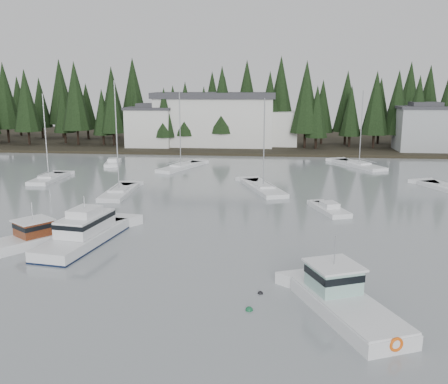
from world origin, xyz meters
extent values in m
plane|color=#8E9699|center=(0.00, 0.00, 0.00)|extent=(260.00, 260.00, 0.00)
cube|color=black|center=(0.00, 97.00, 0.00)|extent=(240.00, 54.00, 1.00)
cube|color=silver|center=(-18.00, 79.00, 4.25)|extent=(9.00, 7.00, 7.50)
cube|color=#38383D|center=(-18.00, 79.00, 8.25)|extent=(9.54, 7.42, 0.50)
cube|color=#38383D|center=(-18.00, 79.00, 8.85)|extent=(4.95, 3.85, 0.80)
cube|color=#999EA0|center=(36.00, 78.00, 4.50)|extent=(10.00, 8.00, 8.00)
cube|color=#38383D|center=(36.00, 78.00, 8.75)|extent=(10.60, 8.48, 0.50)
cube|color=#38383D|center=(36.00, 78.00, 9.35)|extent=(5.50, 4.40, 0.80)
cube|color=silver|center=(-5.00, 82.00, 5.50)|extent=(24.00, 10.00, 10.00)
cube|color=#38383D|center=(-5.00, 82.00, 10.80)|extent=(25.00, 11.00, 1.20)
cube|color=silver|center=(7.00, 84.00, 4.00)|extent=(10.00, 8.00, 7.00)
cube|color=white|center=(-13.36, 15.15, 0.09)|extent=(7.22, 8.37, 1.21)
cube|color=white|center=(-13.36, 15.15, 0.74)|extent=(7.07, 8.20, 0.11)
cube|color=#501D10|center=(-12.36, 16.50, 1.39)|extent=(3.33, 3.37, 1.30)
cube|color=white|center=(-12.36, 16.50, 2.09)|extent=(3.75, 3.81, 0.11)
cube|color=black|center=(-12.36, 16.50, 1.65)|extent=(3.40, 3.44, 0.37)
cylinder|color=#A5A8AD|center=(-12.36, 16.50, 2.88)|extent=(0.08, 0.08, 1.49)
cube|color=black|center=(-15.22, 16.54, -0.05)|extent=(2.67, 3.05, 0.51)
cube|color=white|center=(-8.31, 16.94, 0.15)|extent=(4.92, 11.11, 1.56)
cube|color=black|center=(-8.31, 16.94, 0.03)|extent=(4.96, 11.16, 0.21)
cube|color=white|center=(-8.23, 17.47, 1.66)|extent=(3.54, 5.93, 1.41)
cube|color=black|center=(-8.23, 17.47, 2.00)|extent=(3.61, 5.99, 0.39)
cube|color=white|center=(-8.23, 17.47, 2.68)|extent=(2.39, 3.06, 0.63)
cylinder|color=#A5A8AD|center=(-8.23, 17.47, 3.46)|extent=(0.10, 0.10, 1.07)
cube|color=white|center=(12.00, 5.60, 0.11)|extent=(6.41, 9.48, 1.46)
cube|color=white|center=(12.00, 5.60, 0.90)|extent=(6.28, 9.29, 0.13)
cube|color=#92BFB4|center=(11.30, 7.25, 1.68)|extent=(3.42, 3.49, 1.57)
cube|color=white|center=(11.30, 7.25, 2.52)|extent=(3.85, 3.94, 0.13)
cube|color=black|center=(11.30, 7.25, 2.00)|extent=(3.50, 3.55, 0.45)
cylinder|color=#A5A8AD|center=(11.30, 7.25, 3.48)|extent=(0.08, 0.08, 1.79)
torus|color=#F2590C|center=(13.76, 1.48, 0.62)|extent=(0.78, 0.45, 0.78)
cube|color=white|center=(21.28, 60.37, -0.03)|extent=(7.62, 11.09, 1.05)
cube|color=white|center=(21.28, 60.37, 0.62)|extent=(3.55, 4.26, 0.30)
cylinder|color=#A5A8AD|center=(21.28, 60.37, 6.33)|extent=(0.14, 0.14, 11.66)
cube|color=white|center=(6.21, 40.40, -0.03)|extent=(6.41, 11.19, 1.05)
cube|color=white|center=(6.21, 40.40, 0.62)|extent=(3.15, 4.16, 0.30)
cylinder|color=#A5A8AD|center=(6.21, 40.40, 5.98)|extent=(0.14, 0.14, 10.95)
cube|color=white|center=(-23.71, 43.71, -0.03)|extent=(2.81, 8.13, 1.05)
cube|color=white|center=(-23.71, 43.71, 0.62)|extent=(1.96, 2.77, 0.30)
cylinder|color=#A5A8AD|center=(-23.71, 43.71, 6.19)|extent=(0.14, 0.14, 11.38)
cube|color=white|center=(-11.24, 36.14, -0.03)|extent=(3.13, 9.51, 1.05)
cube|color=white|center=(-11.24, 36.14, 0.62)|extent=(2.07, 3.27, 0.30)
cylinder|color=#A5A8AD|center=(-11.24, 36.14, 7.04)|extent=(0.14, 0.14, 13.08)
cube|color=white|center=(-7.24, 55.35, -0.03)|extent=(6.24, 10.89, 1.05)
cube|color=white|center=(-7.24, 55.35, 0.62)|extent=(3.01, 4.04, 0.30)
cylinder|color=#A5A8AD|center=(-7.24, 55.35, 6.23)|extent=(0.14, 0.14, 11.46)
cube|color=white|center=(13.45, 30.02, 0.05)|extent=(4.07, 6.47, 0.90)
cube|color=white|center=(13.45, 30.02, 0.75)|extent=(2.05, 2.33, 0.55)
cube|color=white|center=(-19.27, 58.19, 0.05)|extent=(3.49, 6.81, 0.90)
cube|color=white|center=(-19.27, 58.19, 0.75)|extent=(1.89, 2.34, 0.55)
sphere|color=#145933|center=(6.26, 5.82, 0.00)|extent=(0.46, 0.46, 0.46)
sphere|color=black|center=(6.85, 8.31, 0.00)|extent=(0.36, 0.36, 0.36)
camera|label=1|loc=(7.58, -21.70, 13.23)|focal=40.00mm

